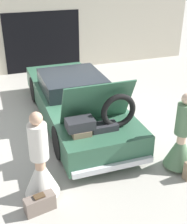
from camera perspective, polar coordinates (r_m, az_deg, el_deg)
ground_plane at (r=8.44m, az=-3.17°, el=-1.44°), size 40.00×40.00×0.00m
garage_wall_back at (r=11.98m, az=-9.41°, el=13.92°), size 12.00×0.14×2.80m
car at (r=8.18m, az=-3.25°, el=1.97°), size 1.83×5.24×1.74m
person_left at (r=5.68m, az=-9.65°, el=-10.11°), size 0.64×0.64×1.72m
person_right at (r=6.56m, az=15.69°, el=-5.43°), size 0.62×0.62×1.68m
suitcase_beside_left_person at (r=5.67m, az=-9.77°, el=-16.17°), size 0.56×0.31×0.34m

